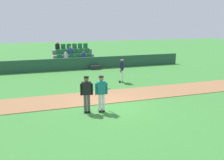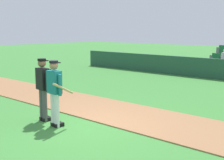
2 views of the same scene
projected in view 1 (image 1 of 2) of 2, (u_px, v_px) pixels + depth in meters
ground_plane at (109, 106)px, 11.94m from camera, size 80.00×80.00×0.00m
infield_dirt_path at (101, 97)px, 13.38m from camera, size 28.00×2.38×0.03m
dugout_fence at (77, 64)px, 20.97m from camera, size 20.00×0.16×1.06m
stadium_bleachers at (74, 60)px, 22.67m from camera, size 3.90×2.95×2.30m
batter_teal_jersey at (102, 92)px, 10.98m from camera, size 0.67×0.79×1.76m
umpire_home_plate at (87, 92)px, 10.89m from camera, size 0.59×0.34×1.76m
runner_navy_jersey at (122, 69)px, 16.40m from camera, size 0.45×0.60×1.76m
equipment_bag at (95, 67)px, 21.09m from camera, size 0.90×0.36×0.36m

